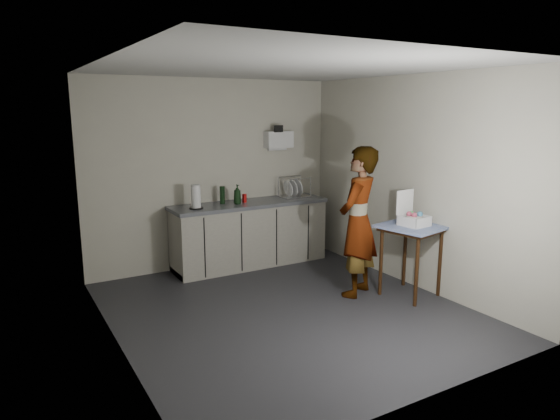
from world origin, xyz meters
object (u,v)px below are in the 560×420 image
kitchen_counter (250,236)px  bakery_box (413,218)px  dish_rack (294,193)px  soda_can (244,198)px  paper_towel (196,197)px  side_table (412,234)px  dark_bottle (222,195)px  standing_man (358,222)px  soap_bottle (237,194)px

kitchen_counter → bakery_box: bearing=-61.6°
kitchen_counter → dish_rack: (0.75, 0.03, 0.55)m
soda_can → dish_rack: (0.81, 0.00, 0.01)m
bakery_box → soda_can: bearing=113.2°
soda_can → bakery_box: size_ratio=0.29×
soda_can → paper_towel: bearing=-172.2°
paper_towel → side_table: bearing=-45.5°
kitchen_counter → paper_towel: (-0.82, -0.08, 0.63)m
dark_bottle → bakery_box: bakery_box is taller
dark_bottle → paper_towel: bearing=-159.9°
side_table → dark_bottle: 2.59m
side_table → dish_rack: bearing=88.0°
standing_man → bakery_box: size_ratio=4.40×
kitchen_counter → paper_towel: paper_towel is taller
standing_man → bakery_box: (0.52, -0.36, 0.06)m
soap_bottle → kitchen_counter: bearing=13.5°
soda_can → paper_towel: paper_towel is taller
kitchen_counter → dark_bottle: (-0.37, 0.08, 0.60)m
standing_man → dish_rack: bearing=-125.8°
paper_towel → bakery_box: size_ratio=0.79×
dark_bottle → paper_towel: 0.47m
soap_bottle → bakery_box: bakery_box is taller
kitchen_counter → standing_man: standing_man is taller
kitchen_counter → dish_rack: dish_rack is taller
bakery_box → soap_bottle: bearing=117.1°
paper_towel → standing_man: bearing=-48.8°
side_table → dish_rack: size_ratio=1.99×
kitchen_counter → dark_bottle: size_ratio=9.24×
dark_bottle → soap_bottle: bearing=-39.4°
side_table → soap_bottle: bearing=111.7°
kitchen_counter → soap_bottle: (-0.21, -0.05, 0.62)m
side_table → soda_can: 2.37m
dish_rack → bakery_box: (0.35, -2.06, -0.03)m
soda_can → kitchen_counter: bearing=-20.5°
standing_man → soda_can: 1.82m
soap_bottle → paper_towel: paper_towel is taller
kitchen_counter → bakery_box: 2.37m
paper_towel → dish_rack: (1.56, 0.10, -0.08)m
side_table → standing_man: (-0.52, 0.35, 0.14)m
side_table → soda_can: (-1.16, 2.05, 0.22)m
kitchen_counter → soda_can: (-0.06, 0.02, 0.54)m
side_table → standing_man: bearing=134.0°
standing_man → side_table: bearing=115.5°
paper_towel → dark_bottle: bearing=20.1°
standing_man → kitchen_counter: bearing=-101.0°
standing_man → paper_towel: (-1.40, 1.60, 0.17)m
standing_man → soda_can: (-0.65, 1.70, 0.08)m
kitchen_counter → side_table: size_ratio=2.61×
soap_bottle → dish_rack: dish_rack is taller
dish_rack → paper_towel: bearing=-176.2°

